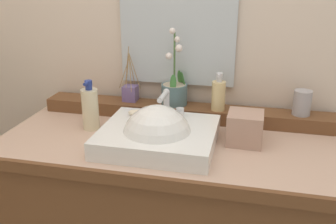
% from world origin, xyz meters
% --- Properties ---
extents(back_ledge, '(1.27, 0.12, 0.06)m').
position_xyz_m(back_ledge, '(0.00, 0.23, 0.88)').
color(back_ledge, brown).
rests_on(back_ledge, vanity_cabinet).
extents(sink_basin, '(0.42, 0.38, 0.28)m').
position_xyz_m(sink_basin, '(-0.05, -0.07, 0.88)').
color(sink_basin, white).
rests_on(sink_basin, vanity_cabinet).
extents(soap_bar, '(0.07, 0.04, 0.02)m').
position_xyz_m(soap_bar, '(-0.16, 0.04, 0.93)').
color(soap_bar, beige).
rests_on(soap_bar, sink_basin).
extents(potted_plant, '(0.11, 0.11, 0.33)m').
position_xyz_m(potted_plant, '(-0.05, 0.24, 0.97)').
color(potted_plant, slate).
rests_on(potted_plant, back_ledge).
extents(soap_dispenser, '(0.06, 0.06, 0.16)m').
position_xyz_m(soap_dispenser, '(0.15, 0.21, 0.97)').
color(soap_dispenser, '#E1C484').
rests_on(soap_dispenser, back_ledge).
extents(tumbler_cup, '(0.07, 0.07, 0.10)m').
position_xyz_m(tumbler_cup, '(0.48, 0.23, 0.96)').
color(tumbler_cup, '#9F9A9D').
rests_on(tumbler_cup, back_ledge).
extents(reed_diffuser, '(0.10, 0.10, 0.25)m').
position_xyz_m(reed_diffuser, '(-0.25, 0.24, 0.95)').
color(reed_diffuser, slate).
rests_on(reed_diffuser, back_ledge).
extents(lotion_bottle, '(0.07, 0.07, 0.21)m').
position_xyz_m(lotion_bottle, '(-0.35, 0.03, 0.94)').
color(lotion_bottle, beige).
rests_on(lotion_bottle, vanity_cabinet).
extents(tissue_box, '(0.13, 0.13, 0.12)m').
position_xyz_m(tissue_box, '(0.27, 0.03, 0.91)').
color(tissue_box, tan).
rests_on(tissue_box, vanity_cabinet).
extents(mirror, '(0.50, 0.02, 0.63)m').
position_xyz_m(mirror, '(-0.05, 0.30, 1.30)').
color(mirror, silver).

